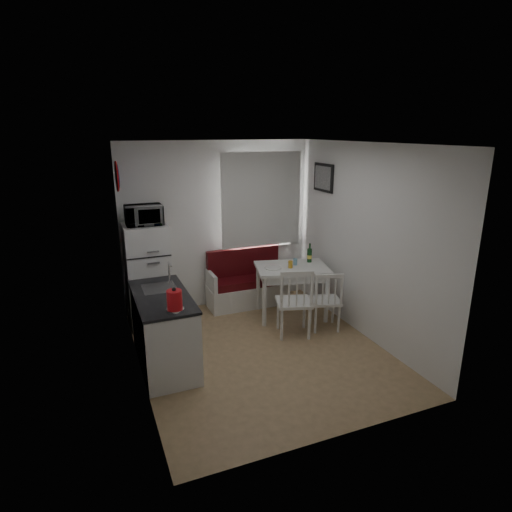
{
  "coord_description": "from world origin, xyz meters",
  "views": [
    {
      "loc": [
        -1.93,
        -4.56,
        2.75
      ],
      "look_at": [
        0.13,
        0.5,
        1.13
      ],
      "focal_mm": 30.0,
      "sensor_mm": 36.0,
      "label": 1
    }
  ],
  "objects": [
    {
      "name": "bench",
      "position": [
        0.38,
        1.51,
        0.3
      ],
      "size": [
        1.27,
        0.49,
        0.91
      ],
      "color": "white",
      "rests_on": "floor"
    },
    {
      "name": "wall_back",
      "position": [
        0.0,
        1.75,
        1.3
      ],
      "size": [
        3.0,
        0.02,
        2.6
      ],
      "primitive_type": "cube",
      "color": "white",
      "rests_on": "floor"
    },
    {
      "name": "window",
      "position": [
        0.7,
        1.72,
        1.62
      ],
      "size": [
        1.22,
        0.06,
        1.47
      ],
      "primitive_type": "cube",
      "color": "white",
      "rests_on": "wall_back"
    },
    {
      "name": "wall_left",
      "position": [
        -1.5,
        0.0,
        1.3
      ],
      "size": [
        0.02,
        3.5,
        2.6
      ],
      "primitive_type": "cube",
      "color": "white",
      "rests_on": "floor"
    },
    {
      "name": "wine_bottle",
      "position": [
        1.2,
        0.95,
        0.94
      ],
      "size": [
        0.07,
        0.07,
        0.29
      ],
      "primitive_type": null,
      "color": "#133D19",
      "rests_on": "dining_table"
    },
    {
      "name": "chair_left",
      "position": [
        0.6,
        0.18,
        0.61
      ],
      "size": [
        0.57,
        0.57,
        0.53
      ],
      "rotation": [
        0.0,
        0.0,
        -0.3
      ],
      "color": "white",
      "rests_on": "floor"
    },
    {
      "name": "wall_front",
      "position": [
        0.0,
        -1.75,
        1.3
      ],
      "size": [
        3.0,
        0.02,
        2.6
      ],
      "primitive_type": "cube",
      "color": "white",
      "rests_on": "floor"
    },
    {
      "name": "drinking_glass_blue",
      "position": [
        0.93,
        0.9,
        0.84
      ],
      "size": [
        0.06,
        0.06,
        0.1
      ],
      "primitive_type": "cylinder",
      "color": "#70A4BE",
      "rests_on": "dining_table"
    },
    {
      "name": "kettle",
      "position": [
        -1.15,
        -0.38,
        1.03
      ],
      "size": [
        0.19,
        0.19,
        0.26
      ],
      "primitive_type": "cylinder",
      "color": "red",
      "rests_on": "kitchen_counter"
    },
    {
      "name": "picture_frame",
      "position": [
        1.48,
        1.1,
        2.05
      ],
      "size": [
        0.04,
        0.52,
        0.42
      ],
      "primitive_type": "cube",
      "color": "black",
      "rests_on": "wall_right"
    },
    {
      "name": "wall_right",
      "position": [
        1.5,
        0.0,
        1.3
      ],
      "size": [
        0.02,
        3.5,
        2.6
      ],
      "primitive_type": "cube",
      "color": "white",
      "rests_on": "floor"
    },
    {
      "name": "plate",
      "position": [
        0.55,
        0.87,
        0.8
      ],
      "size": [
        0.25,
        0.25,
        0.02
      ],
      "primitive_type": "cylinder",
      "color": "white",
      "rests_on": "dining_table"
    },
    {
      "name": "kitchen_counter",
      "position": [
        -1.2,
        0.16,
        0.46
      ],
      "size": [
        0.62,
        1.32,
        1.16
      ],
      "color": "white",
      "rests_on": "floor"
    },
    {
      "name": "floor",
      "position": [
        0.0,
        0.0,
        0.0
      ],
      "size": [
        3.0,
        3.5,
        0.02
      ],
      "primitive_type": "cube",
      "color": "#94784E",
      "rests_on": "ground"
    },
    {
      "name": "chair_right",
      "position": [
        1.1,
        0.19,
        0.54
      ],
      "size": [
        0.51,
        0.5,
        0.47
      ],
      "rotation": [
        0.0,
        0.0,
        -0.3
      ],
      "color": "white",
      "rests_on": "floor"
    },
    {
      "name": "dining_table",
      "position": [
        0.85,
        0.85,
        0.7
      ],
      "size": [
        1.2,
        0.97,
        0.79
      ],
      "rotation": [
        0.0,
        0.0,
        -0.24
      ],
      "color": "white",
      "rests_on": "floor"
    },
    {
      "name": "microwave",
      "position": [
        -1.18,
        1.35,
        1.62
      ],
      "size": [
        0.5,
        0.34,
        0.27
      ],
      "primitive_type": "imported",
      "color": "white",
      "rests_on": "fridge"
    },
    {
      "name": "curtain",
      "position": [
        0.7,
        1.65,
        1.68
      ],
      "size": [
        1.35,
        0.02,
        1.5
      ],
      "primitive_type": "cube",
      "color": "white",
      "rests_on": "wall_back"
    },
    {
      "name": "wall_sign",
      "position": [
        -1.47,
        1.45,
        2.15
      ],
      "size": [
        0.03,
        0.4,
        0.4
      ],
      "primitive_type": "cylinder",
      "rotation": [
        0.0,
        1.57,
        0.0
      ],
      "color": "#1B25A5",
      "rests_on": "wall_left"
    },
    {
      "name": "fridge",
      "position": [
        -1.18,
        1.4,
        0.74
      ],
      "size": [
        0.59,
        0.59,
        1.49
      ],
      "primitive_type": "cube",
      "color": "white",
      "rests_on": "floor"
    },
    {
      "name": "ceiling",
      "position": [
        0.0,
        0.0,
        2.6
      ],
      "size": [
        3.0,
        3.5,
        0.02
      ],
      "primitive_type": "cube",
      "color": "white",
      "rests_on": "wall_back"
    },
    {
      "name": "drinking_glass_orange",
      "position": [
        0.8,
        0.8,
        0.84
      ],
      "size": [
        0.06,
        0.06,
        0.11
      ],
      "primitive_type": "cylinder",
      "color": "gold",
      "rests_on": "dining_table"
    }
  ]
}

